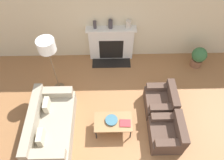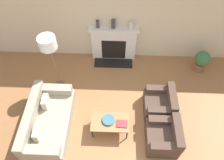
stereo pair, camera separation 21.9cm
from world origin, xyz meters
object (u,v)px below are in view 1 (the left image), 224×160
(bowl, at_px, (111,120))
(mantel_vase_left, at_px, (95,25))
(couch, at_px, (50,125))
(book, at_px, (125,123))
(mantel_vase_center_left, at_px, (110,24))
(potted_plant, at_px, (199,57))
(coffee_table, at_px, (113,122))
(floor_lamp, at_px, (47,48))
(mantel_vase_center_right, at_px, (128,24))
(fireplace, at_px, (111,44))
(armchair_near, at_px, (167,134))
(armchair_far, at_px, (161,101))

(bowl, distance_m, mantel_vase_left, 2.68)
(couch, height_order, book, couch)
(mantel_vase_center_left, height_order, potted_plant, mantel_vase_center_left)
(couch, height_order, potted_plant, couch)
(coffee_table, distance_m, floor_lamp, 2.33)
(floor_lamp, bearing_deg, mantel_vase_center_right, 30.92)
(floor_lamp, xyz_separation_m, potted_plant, (4.14, 0.78, -1.17))
(bowl, relative_size, book, 1.11)
(fireplace, relative_size, armchair_near, 1.75)
(mantel_vase_left, bearing_deg, couch, -112.62)
(couch, distance_m, mantel_vase_center_right, 3.38)
(book, relative_size, mantel_vase_center_left, 1.02)
(fireplace, xyz_separation_m, potted_plant, (2.62, -0.40, -0.19))
(armchair_near, bearing_deg, mantel_vase_center_right, -164.34)
(fireplace, bearing_deg, bowl, -90.94)
(armchair_near, height_order, coffee_table, armchair_near)
(floor_lamp, xyz_separation_m, mantel_vase_center_right, (2.00, 1.20, -0.27))
(book, xyz_separation_m, mantel_vase_center_left, (-0.30, 2.59, 0.88))
(armchair_far, relative_size, mantel_vase_left, 3.58)
(book, relative_size, mantel_vase_center_right, 1.16)
(book, distance_m, mantel_vase_left, 2.82)
(book, distance_m, mantel_vase_center_left, 2.75)
(armchair_near, height_order, armchair_far, same)
(bowl, height_order, mantel_vase_center_left, mantel_vase_center_left)
(fireplace, relative_size, bowl, 4.89)
(fireplace, relative_size, couch, 0.79)
(couch, distance_m, book, 1.80)
(mantel_vase_left, bearing_deg, armchair_near, -58.50)
(mantel_vase_center_right, bearing_deg, couch, -128.08)
(coffee_table, bearing_deg, bowl, 151.37)
(book, xyz_separation_m, mantel_vase_center_right, (0.20, 2.59, 0.87))
(mantel_vase_center_left, bearing_deg, mantel_vase_center_right, 0.00)
(fireplace, height_order, mantel_vase_center_right, mantel_vase_center_right)
(couch, distance_m, armchair_far, 2.85)
(fireplace, relative_size, mantel_vase_center_right, 6.25)
(armchair_near, relative_size, mantel_vase_center_right, 3.58)
(bowl, bearing_deg, potted_plant, 38.18)
(bowl, bearing_deg, fireplace, 89.06)
(armchair_far, height_order, book, armchair_far)
(armchair_far, bearing_deg, mantel_vase_left, -138.02)
(floor_lamp, height_order, mantel_vase_center_right, floor_lamp)
(couch, xyz_separation_m, coffee_table, (1.51, 0.02, 0.07))
(bowl, relative_size, mantel_vase_center_left, 1.13)
(coffee_table, distance_m, mantel_vase_left, 2.72)
(fireplace, height_order, couch, fireplace)
(fireplace, xyz_separation_m, armchair_near, (1.27, -2.79, -0.29))
(book, bearing_deg, armchair_near, -10.38)
(armchair_far, bearing_deg, mantel_vase_center_right, -157.63)
(coffee_table, xyz_separation_m, floor_lamp, (-1.51, 1.33, 1.18))
(mantel_vase_left, distance_m, mantel_vase_center_left, 0.44)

